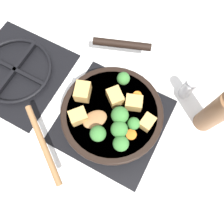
% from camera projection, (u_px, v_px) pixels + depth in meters
% --- Properties ---
extents(ground_plane, '(2.40, 2.40, 0.00)m').
position_uv_depth(ground_plane, '(112.00, 121.00, 0.68)').
color(ground_plane, white).
extents(front_burner_grate, '(0.31, 0.31, 0.03)m').
position_uv_depth(front_burner_grate, '(112.00, 120.00, 0.67)').
color(front_burner_grate, black).
rests_on(front_burner_grate, ground_plane).
extents(rear_burner_grate, '(0.31, 0.31, 0.03)m').
position_uv_depth(rear_burner_grate, '(16.00, 71.00, 0.72)').
color(rear_burner_grate, black).
rests_on(rear_burner_grate, ground_plane).
extents(skillet_pan, '(0.40, 0.31, 0.06)m').
position_uv_depth(skillet_pan, '(112.00, 114.00, 0.62)').
color(skillet_pan, black).
rests_on(skillet_pan, front_burner_grate).
extents(wooden_spoon, '(0.23, 0.22, 0.02)m').
position_uv_depth(wooden_spoon, '(66.00, 133.00, 0.57)').
color(wooden_spoon, olive).
rests_on(wooden_spoon, skillet_pan).
extents(tofu_cube_center_large, '(0.04, 0.04, 0.03)m').
position_uv_depth(tofu_cube_center_large, '(147.00, 122.00, 0.57)').
color(tofu_cube_center_large, tan).
rests_on(tofu_cube_center_large, skillet_pan).
extents(tofu_cube_near_handle, '(0.06, 0.06, 0.04)m').
position_uv_depth(tofu_cube_near_handle, '(78.00, 116.00, 0.57)').
color(tofu_cube_near_handle, tan).
rests_on(tofu_cube_near_handle, skillet_pan).
extents(tofu_cube_east_chunk, '(0.06, 0.05, 0.04)m').
position_uv_depth(tofu_cube_east_chunk, '(83.00, 92.00, 0.59)').
color(tofu_cube_east_chunk, tan).
rests_on(tofu_cube_east_chunk, skillet_pan).
extents(tofu_cube_west_chunk, '(0.06, 0.06, 0.04)m').
position_uv_depth(tofu_cube_west_chunk, '(115.00, 97.00, 0.59)').
color(tofu_cube_west_chunk, tan).
rests_on(tofu_cube_west_chunk, skillet_pan).
extents(tofu_cube_back_piece, '(0.05, 0.05, 0.04)m').
position_uv_depth(tofu_cube_back_piece, '(134.00, 103.00, 0.59)').
color(tofu_cube_back_piece, tan).
rests_on(tofu_cube_back_piece, skillet_pan).
extents(broccoli_floret_near_spoon, '(0.04, 0.04, 0.05)m').
position_uv_depth(broccoli_floret_near_spoon, '(119.00, 129.00, 0.55)').
color(broccoli_floret_near_spoon, '#709956').
rests_on(broccoli_floret_near_spoon, skillet_pan).
extents(broccoli_floret_center_top, '(0.04, 0.04, 0.04)m').
position_uv_depth(broccoli_floret_center_top, '(123.00, 79.00, 0.60)').
color(broccoli_floret_center_top, '#709956').
rests_on(broccoli_floret_center_top, skillet_pan).
extents(broccoli_floret_east_rim, '(0.03, 0.03, 0.04)m').
position_uv_depth(broccoli_floret_east_rim, '(134.00, 124.00, 0.56)').
color(broccoli_floret_east_rim, '#709956').
rests_on(broccoli_floret_east_rim, skillet_pan).
extents(broccoli_floret_west_rim, '(0.04, 0.04, 0.05)m').
position_uv_depth(broccoli_floret_west_rim, '(121.00, 143.00, 0.54)').
color(broccoli_floret_west_rim, '#709956').
rests_on(broccoli_floret_west_rim, skillet_pan).
extents(broccoli_floret_north_edge, '(0.05, 0.05, 0.05)m').
position_uv_depth(broccoli_floret_north_edge, '(120.00, 115.00, 0.56)').
color(broccoli_floret_north_edge, '#709956').
rests_on(broccoli_floret_north_edge, skillet_pan).
extents(broccoli_floret_south_cluster, '(0.04, 0.04, 0.05)m').
position_uv_depth(broccoli_floret_south_cluster, '(98.00, 134.00, 0.55)').
color(broccoli_floret_south_cluster, '#709956').
rests_on(broccoli_floret_south_cluster, skillet_pan).
extents(carrot_slice_orange_thin, '(0.03, 0.03, 0.01)m').
position_uv_depth(carrot_slice_orange_thin, '(137.00, 95.00, 0.61)').
color(carrot_slice_orange_thin, orange).
rests_on(carrot_slice_orange_thin, skillet_pan).
extents(carrot_slice_near_center, '(0.03, 0.03, 0.01)m').
position_uv_depth(carrot_slice_near_center, '(131.00, 135.00, 0.57)').
color(carrot_slice_near_center, orange).
rests_on(carrot_slice_near_center, skillet_pan).
extents(pepper_mill, '(0.06, 0.06, 0.22)m').
position_uv_depth(pepper_mill, '(217.00, 112.00, 0.58)').
color(pepper_mill, brown).
rests_on(pepper_mill, ground_plane).
extents(salt_shaker, '(0.04, 0.04, 0.09)m').
position_uv_depth(salt_shaker, '(188.00, 88.00, 0.67)').
color(salt_shaker, white).
rests_on(salt_shaker, ground_plane).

